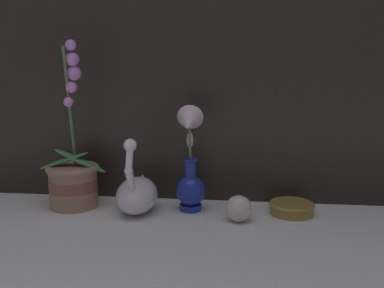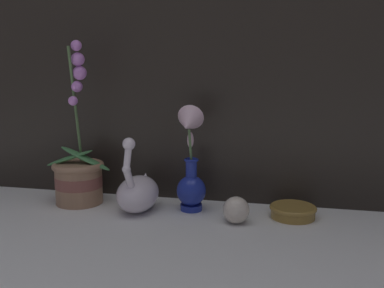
{
  "view_description": "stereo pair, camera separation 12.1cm",
  "coord_description": "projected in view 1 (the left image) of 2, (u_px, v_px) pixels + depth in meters",
  "views": [
    {
      "loc": [
        0.17,
        -1.07,
        0.42
      ],
      "look_at": [
        0.04,
        0.12,
        0.19
      ],
      "focal_mm": 42.0,
      "sensor_mm": 36.0,
      "label": 1
    },
    {
      "loc": [
        0.29,
        -1.05,
        0.42
      ],
      "look_at": [
        0.04,
        0.12,
        0.19
      ],
      "focal_mm": 42.0,
      "sensor_mm": 36.0,
      "label": 2
    }
  ],
  "objects": [
    {
      "name": "orchid_potted_plant",
      "position": [
        73.0,
        176.0,
        1.28
      ],
      "size": [
        0.2,
        0.15,
        0.47
      ],
      "color": "#9E7556",
      "rests_on": "ground_plane"
    },
    {
      "name": "blue_vase",
      "position": [
        190.0,
        168.0,
        1.23
      ],
      "size": [
        0.08,
        0.12,
        0.3
      ],
      "color": "navy",
      "rests_on": "ground_plane"
    },
    {
      "name": "swan_figurine",
      "position": [
        137.0,
        193.0,
        1.24
      ],
      "size": [
        0.11,
        0.19,
        0.22
      ],
      "color": "white",
      "rests_on": "ground_plane"
    },
    {
      "name": "ground_plane",
      "position": [
        173.0,
        226.0,
        1.14
      ],
      "size": [
        2.8,
        2.8,
        0.0
      ],
      "primitive_type": "plane",
      "color": "silver"
    },
    {
      "name": "amber_dish",
      "position": [
        292.0,
        207.0,
        1.23
      ],
      "size": [
        0.13,
        0.13,
        0.03
      ],
      "color": "olive",
      "rests_on": "ground_plane"
    },
    {
      "name": "glass_sphere",
      "position": [
        239.0,
        208.0,
        1.17
      ],
      "size": [
        0.07,
        0.07,
        0.07
      ],
      "color": "beige",
      "rests_on": "ground_plane"
    }
  ]
}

